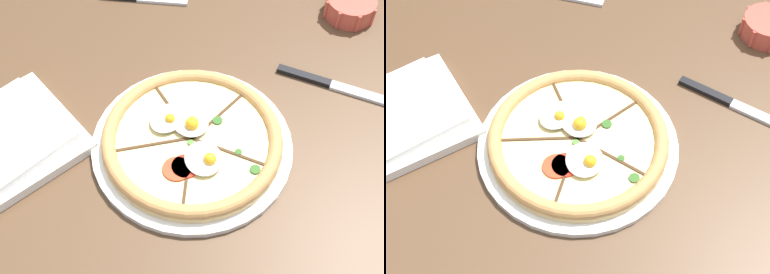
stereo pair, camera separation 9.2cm
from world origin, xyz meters
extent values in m
plane|color=#2D2826|center=(0.00, 0.00, 0.00)|extent=(12.00, 12.00, 0.00)
cube|color=#513823|center=(0.00, 0.00, 0.72)|extent=(1.24, 0.80, 0.03)
cube|color=#513823|center=(-0.57, 0.35, 0.35)|extent=(0.06, 0.06, 0.71)
cylinder|color=white|center=(-0.06, -0.13, 0.74)|extent=(0.35, 0.35, 0.01)
cylinder|color=#DBB775|center=(-0.06, -0.13, 0.76)|extent=(0.31, 0.31, 0.01)
cylinder|color=#E0CC84|center=(-0.06, -0.13, 0.76)|extent=(0.27, 0.27, 0.00)
torus|color=tan|center=(-0.06, -0.13, 0.76)|extent=(0.31, 0.31, 0.03)
cube|color=#472D19|center=(-0.08, -0.06, 0.77)|extent=(0.06, 0.13, 0.00)
cube|color=#472D19|center=(-0.12, -0.13, 0.77)|extent=(0.14, 0.02, 0.00)
cube|color=#472D19|center=(-0.07, -0.19, 0.77)|extent=(0.04, 0.13, 0.00)
cube|color=#472D19|center=(0.00, -0.16, 0.77)|extent=(0.12, 0.08, 0.00)
cube|color=#472D19|center=(0.00, -0.08, 0.77)|extent=(0.11, 0.09, 0.00)
cylinder|color=red|center=(-0.07, -0.18, 0.77)|extent=(0.05, 0.05, 0.00)
cylinder|color=red|center=(-0.09, -0.19, 0.77)|extent=(0.05, 0.05, 0.00)
cylinder|color=red|center=(-0.08, -0.09, 0.77)|extent=(0.03, 0.03, 0.00)
ellipsoid|color=white|center=(-0.05, -0.10, 0.77)|extent=(0.07, 0.06, 0.01)
sphere|color=#F4AD1E|center=(-0.05, -0.10, 0.78)|extent=(0.02, 0.02, 0.02)
ellipsoid|color=white|center=(-0.09, -0.08, 0.77)|extent=(0.09, 0.09, 0.01)
sphere|color=#F4AD1E|center=(-0.09, -0.09, 0.78)|extent=(0.02, 0.02, 0.02)
ellipsoid|color=white|center=(-0.04, -0.18, 0.77)|extent=(0.07, 0.07, 0.01)
sphere|color=#F4AD1E|center=(-0.03, -0.18, 0.78)|extent=(0.02, 0.02, 0.02)
ellipsoid|color=white|center=(-0.06, -0.10, 0.77)|extent=(0.06, 0.05, 0.01)
sphere|color=#F4AD1E|center=(-0.05, -0.11, 0.78)|extent=(0.02, 0.02, 0.02)
cylinder|color=#2D5B1E|center=(-0.01, -0.10, 0.77)|extent=(0.02, 0.02, 0.00)
cylinder|color=#477A2D|center=(-0.06, -0.14, 0.77)|extent=(0.01, 0.01, 0.00)
cylinder|color=#2D5B1E|center=(0.02, -0.17, 0.77)|extent=(0.01, 0.01, 0.00)
cylinder|color=#2D5B1E|center=(-0.10, -0.10, 0.77)|extent=(0.01, 0.01, 0.00)
cylinder|color=#2D5B1E|center=(0.04, -0.21, 0.77)|extent=(0.02, 0.02, 0.00)
cylinder|color=#477A2D|center=(-0.05, -0.18, 0.77)|extent=(0.01, 0.01, 0.00)
cylinder|color=#C64C3D|center=(0.32, 0.18, 0.76)|extent=(0.10, 0.10, 0.04)
cylinder|color=#AD1423|center=(0.32, 0.18, 0.76)|extent=(0.08, 0.08, 0.02)
cylinder|color=#C64C3D|center=(0.32, 0.23, 0.76)|extent=(0.01, 0.01, 0.04)
cylinder|color=#C64C3D|center=(0.29, 0.21, 0.76)|extent=(0.01, 0.01, 0.04)
cylinder|color=#C64C3D|center=(0.27, 0.18, 0.76)|extent=(0.01, 0.01, 0.04)
cylinder|color=#C64C3D|center=(0.29, 0.14, 0.76)|extent=(0.01, 0.01, 0.04)
cube|color=white|center=(-0.39, -0.09, 0.75)|extent=(0.34, 0.33, 0.02)
cube|color=white|center=(-0.39, -0.09, 0.77)|extent=(0.28, 0.27, 0.02)
cube|color=silver|center=(0.29, -0.06, 0.74)|extent=(0.14, 0.09, 0.01)
cube|color=black|center=(0.18, 0.01, 0.74)|extent=(0.10, 0.07, 0.01)
camera|label=1|loc=(-0.13, -0.67, 1.51)|focal=50.00mm
camera|label=2|loc=(-0.03, -0.67, 1.51)|focal=50.00mm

